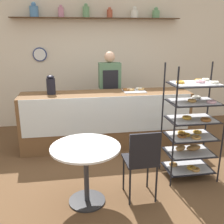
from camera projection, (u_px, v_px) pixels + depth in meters
ground_plane at (116, 174)px, 3.81m from camera, size 14.00×14.00×0.00m
back_wall at (97, 61)px, 5.64m from camera, size 10.00×0.30×2.70m
display_counter at (106, 120)px, 4.62m from camera, size 2.92×0.61×0.98m
pastry_rack at (192, 127)px, 3.55m from camera, size 0.70×0.47×1.59m
person_worker at (110, 91)px, 4.99m from camera, size 0.40×0.23×1.64m
cafe_table at (86, 160)px, 3.02m from camera, size 0.80×0.80×0.73m
cafe_chair at (142, 158)px, 3.06m from camera, size 0.39×0.39×0.90m
coffee_carafe at (51, 85)px, 4.34m from camera, size 0.15×0.15×0.32m
donut_tray_counter at (134, 90)px, 4.61m from camera, size 0.39×0.33×0.05m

